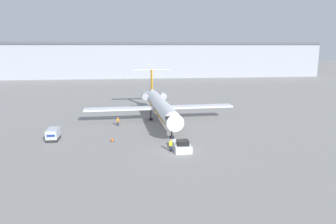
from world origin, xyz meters
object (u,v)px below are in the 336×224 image
(pushback_tug, at_px, (182,146))
(luggage_cart, at_px, (53,134))
(worker_near_tug, at_px, (171,145))
(airplane_main, at_px, (160,105))
(worker_by_wing, at_px, (118,121))
(traffic_cone_left, at_px, (112,140))

(pushback_tug, xyz_separation_m, luggage_cart, (-19.87, 7.84, 0.31))
(luggage_cart, relative_size, worker_near_tug, 1.94)
(airplane_main, distance_m, pushback_tug, 19.94)
(pushback_tug, bearing_deg, airplane_main, 93.13)
(luggage_cart, bearing_deg, airplane_main, 32.31)
(pushback_tug, height_order, worker_near_tug, pushback_tug)
(luggage_cart, xyz_separation_m, worker_near_tug, (18.17, -8.21, -0.04))
(airplane_main, distance_m, luggage_cart, 22.36)
(luggage_cart, distance_m, worker_by_wing, 13.41)
(airplane_main, bearing_deg, worker_near_tug, -91.77)
(luggage_cart, relative_size, traffic_cone_left, 5.02)
(airplane_main, xyz_separation_m, worker_near_tug, (-0.62, -20.09, -2.43))
(pushback_tug, xyz_separation_m, worker_near_tug, (-1.70, -0.36, 0.27))
(airplane_main, distance_m, traffic_cone_left, 17.01)
(airplane_main, xyz_separation_m, luggage_cart, (-18.79, -11.88, -2.39))
(worker_near_tug, bearing_deg, luggage_cart, 155.70)
(luggage_cart, relative_size, worker_by_wing, 2.00)
(airplane_main, bearing_deg, worker_by_wing, -159.06)
(airplane_main, height_order, worker_near_tug, airplane_main)
(luggage_cart, bearing_deg, traffic_cone_left, -12.29)
(airplane_main, relative_size, pushback_tug, 7.23)
(worker_by_wing, relative_size, traffic_cone_left, 2.51)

